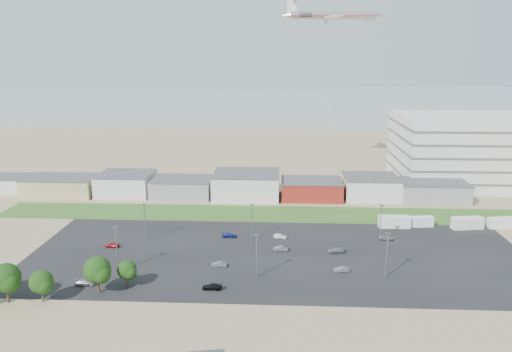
# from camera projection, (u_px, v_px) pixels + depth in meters

# --- Properties ---
(ground) EXTENTS (700.00, 700.00, 0.00)m
(ground) POSITION_uv_depth(u_px,v_px,m) (252.00, 293.00, 101.36)
(ground) COLOR #917C5C
(ground) RESTS_ON ground
(parking_lot) EXTENTS (120.00, 50.00, 0.01)m
(parking_lot) POSITION_uv_depth(u_px,v_px,m) (277.00, 255.00, 120.52)
(parking_lot) COLOR black
(parking_lot) RESTS_ON ground
(grass_strip) EXTENTS (160.00, 16.00, 0.02)m
(grass_strip) POSITION_uv_depth(u_px,v_px,m) (262.00, 214.00, 151.81)
(grass_strip) COLOR #33521E
(grass_strip) RESTS_ON ground
(hills_backdrop) EXTENTS (700.00, 200.00, 9.00)m
(hills_backdrop) POSITION_uv_depth(u_px,v_px,m) (324.00, 109.00, 403.95)
(hills_backdrop) COLOR gray
(hills_backdrop) RESTS_ON ground
(building_row) EXTENTS (170.00, 20.00, 8.00)m
(building_row) POSITION_uv_depth(u_px,v_px,m) (214.00, 184.00, 170.14)
(building_row) COLOR silver
(building_row) RESTS_ON ground
(parking_garage) EXTENTS (80.00, 40.00, 25.00)m
(parking_garage) POSITION_uv_depth(u_px,v_px,m) (507.00, 150.00, 186.12)
(parking_garage) COLOR silver
(parking_garage) RESTS_ON ground
(box_trailer_a) EXTENTS (8.69, 2.82, 3.24)m
(box_trailer_a) POSITION_uv_depth(u_px,v_px,m) (394.00, 222.00, 139.47)
(box_trailer_a) COLOR silver
(box_trailer_a) RESTS_ON ground
(box_trailer_b) EXTENTS (7.65, 3.23, 2.78)m
(box_trailer_b) POSITION_uv_depth(u_px,v_px,m) (420.00, 222.00, 140.32)
(box_trailer_b) COLOR silver
(box_trailer_b) RESTS_ON ground
(box_trailer_c) EXTENTS (8.97, 4.21, 3.23)m
(box_trailer_c) POSITION_uv_depth(u_px,v_px,m) (467.00, 223.00, 138.43)
(box_trailer_c) COLOR silver
(box_trailer_c) RESTS_ON ground
(box_trailer_d) EXTENTS (7.98, 3.74, 2.88)m
(box_trailer_d) POSITION_uv_depth(u_px,v_px,m) (502.00, 223.00, 139.20)
(box_trailer_d) COLOR silver
(box_trailer_d) RESTS_ON ground
(tree_left) EXTENTS (6.08, 6.08, 9.11)m
(tree_left) POSITION_uv_depth(u_px,v_px,m) (6.00, 281.00, 96.39)
(tree_left) COLOR black
(tree_left) RESTS_ON ground
(tree_mid) EXTENTS (4.93, 4.93, 7.39)m
(tree_mid) POSITION_uv_depth(u_px,v_px,m) (42.00, 284.00, 96.85)
(tree_mid) COLOR black
(tree_mid) RESTS_ON ground
(tree_right) EXTENTS (5.85, 5.85, 8.78)m
(tree_right) POSITION_uv_depth(u_px,v_px,m) (97.00, 273.00, 100.41)
(tree_right) COLOR black
(tree_right) RESTS_ON ground
(tree_near) EXTENTS (4.30, 4.30, 6.45)m
(tree_near) POSITION_uv_depth(u_px,v_px,m) (127.00, 272.00, 103.57)
(tree_near) COLOR black
(tree_near) RESTS_ON ground
(lightpole_front_l) EXTENTS (1.24, 0.52, 10.55)m
(lightpole_front_l) POSITION_uv_depth(u_px,v_px,m) (117.00, 249.00, 110.21)
(lightpole_front_l) COLOR slate
(lightpole_front_l) RESTS_ON ground
(lightpole_front_m) EXTENTS (1.16, 0.48, 9.83)m
(lightpole_front_m) POSITION_uv_depth(u_px,v_px,m) (256.00, 256.00, 107.19)
(lightpole_front_m) COLOR slate
(lightpole_front_m) RESTS_ON ground
(lightpole_front_r) EXTENTS (1.20, 0.50, 10.23)m
(lightpole_front_r) POSITION_uv_depth(u_px,v_px,m) (387.00, 255.00, 107.21)
(lightpole_front_r) COLOR slate
(lightpole_front_r) RESTS_ON ground
(lightpole_back_l) EXTENTS (1.15, 0.48, 9.79)m
(lightpole_back_l) POSITION_uv_depth(u_px,v_px,m) (145.00, 222.00, 129.23)
(lightpole_back_l) COLOR slate
(lightpole_back_l) RESTS_ON ground
(lightpole_back_m) EXTENTS (1.12, 0.47, 9.54)m
(lightpole_back_m) POSITION_uv_depth(u_px,v_px,m) (252.00, 222.00, 129.81)
(lightpole_back_m) COLOR slate
(lightpole_back_m) RESTS_ON ground
(lightpole_back_r) EXTENTS (1.10, 0.46, 9.39)m
(lightpole_back_r) POSITION_uv_depth(u_px,v_px,m) (381.00, 222.00, 129.47)
(lightpole_back_r) COLOR slate
(lightpole_back_r) RESTS_ON ground
(airliner) EXTENTS (41.59, 29.65, 11.82)m
(airliner) POSITION_uv_depth(u_px,v_px,m) (333.00, 15.00, 191.11)
(airliner) COLOR silver
(parked_car_1) EXTENTS (3.53, 1.62, 1.12)m
(parked_car_1) POSITION_uv_depth(u_px,v_px,m) (341.00, 269.00, 111.08)
(parked_car_1) COLOR #595B5E
(parked_car_1) RESTS_ON ground
(parked_car_3) EXTENTS (4.15, 1.79, 1.19)m
(parked_car_3) POSITION_uv_depth(u_px,v_px,m) (212.00, 287.00, 102.74)
(parked_car_3) COLOR black
(parked_car_3) RESTS_ON ground
(parked_car_4) EXTENTS (3.50, 1.30, 1.14)m
(parked_car_4) POSITION_uv_depth(u_px,v_px,m) (219.00, 264.00, 113.84)
(parked_car_4) COLOR #595B5E
(parked_car_4) RESTS_ON ground
(parked_car_5) EXTENTS (3.54, 1.62, 1.18)m
(parked_car_5) POSITION_uv_depth(u_px,v_px,m) (112.00, 245.00, 125.16)
(parked_car_5) COLOR maroon
(parked_car_5) RESTS_ON ground
(parked_car_6) EXTENTS (4.01, 1.75, 1.15)m
(parked_car_6) POSITION_uv_depth(u_px,v_px,m) (229.00, 235.00, 132.13)
(parked_car_6) COLOR navy
(parked_car_6) RESTS_ON ground
(parked_car_7) EXTENTS (3.81, 1.43, 1.24)m
(parked_car_7) POSITION_uv_depth(u_px,v_px,m) (281.00, 248.00, 122.95)
(parked_car_7) COLOR #595B5E
(parked_car_7) RESTS_ON ground
(parked_car_8) EXTENTS (3.87, 1.90, 1.27)m
(parked_car_8) POSITION_uv_depth(u_px,v_px,m) (386.00, 238.00, 130.09)
(parked_car_8) COLOR #A5A5AA
(parked_car_8) RESTS_ON ground
(parked_car_10) EXTENTS (4.33, 1.85, 1.24)m
(parked_car_10) POSITION_uv_depth(u_px,v_px,m) (85.00, 282.00, 104.57)
(parked_car_10) COLOR #A5A5AA
(parked_car_10) RESTS_ON ground
(parked_car_11) EXTENTS (3.57, 1.65, 1.13)m
(parked_car_11) POSITION_uv_depth(u_px,v_px,m) (280.00, 236.00, 131.34)
(parked_car_11) COLOR silver
(parked_car_11) RESTS_ON ground
(parked_car_12) EXTENTS (4.35, 2.14, 1.22)m
(parked_car_12) POSITION_uv_depth(u_px,v_px,m) (335.00, 250.00, 121.68)
(parked_car_12) COLOR #A5A5AA
(parked_car_12) RESTS_ON ground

